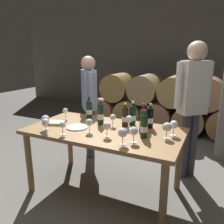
# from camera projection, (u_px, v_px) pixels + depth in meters

# --- Properties ---
(ground_plane) EXTENTS (14.00, 14.00, 0.00)m
(ground_plane) POSITION_uv_depth(u_px,v_px,m) (105.00, 189.00, 2.66)
(ground_plane) COLOR #66635E
(cellar_back_wall) EXTENTS (10.00, 0.24, 2.80)m
(cellar_back_wall) POSITION_uv_depth(u_px,v_px,m) (176.00, 60.00, 5.97)
(cellar_back_wall) COLOR slate
(cellar_back_wall) RESTS_ON ground_plane
(barrel_stack) EXTENTS (3.12, 0.90, 1.15)m
(barrel_stack) POSITION_uv_depth(u_px,v_px,m) (160.00, 103.00, 4.79)
(barrel_stack) COLOR #905F40
(barrel_stack) RESTS_ON ground_plane
(dining_table) EXTENTS (1.70, 0.90, 0.76)m
(dining_table) POSITION_uv_depth(u_px,v_px,m) (104.00, 137.00, 2.49)
(dining_table) COLOR olive
(dining_table) RESTS_ON ground_plane
(wine_bottle_0) EXTENTS (0.07, 0.07, 0.28)m
(wine_bottle_0) POSITION_uv_depth(u_px,v_px,m) (150.00, 117.00, 2.48)
(wine_bottle_0) COLOR black
(wine_bottle_0) RESTS_ON dining_table
(wine_bottle_1) EXTENTS (0.07, 0.07, 0.32)m
(wine_bottle_1) POSITION_uv_depth(u_px,v_px,m) (143.00, 121.00, 2.31)
(wine_bottle_1) COLOR #19381E
(wine_bottle_1) RESTS_ON dining_table
(wine_bottle_2) EXTENTS (0.07, 0.07, 0.27)m
(wine_bottle_2) POSITION_uv_depth(u_px,v_px,m) (125.00, 116.00, 2.54)
(wine_bottle_2) COLOR black
(wine_bottle_2) RESTS_ON dining_table
(wine_bottle_3) EXTENTS (0.07, 0.07, 0.28)m
(wine_bottle_3) POSITION_uv_depth(u_px,v_px,m) (89.00, 109.00, 2.84)
(wine_bottle_3) COLOR black
(wine_bottle_3) RESTS_ON dining_table
(wine_bottle_4) EXTENTS (0.07, 0.07, 0.28)m
(wine_bottle_4) POSITION_uv_depth(u_px,v_px,m) (144.00, 126.00, 2.19)
(wine_bottle_4) COLOR black
(wine_bottle_4) RESTS_ON dining_table
(wine_bottle_5) EXTENTS (0.07, 0.07, 0.29)m
(wine_bottle_5) POSITION_uv_depth(u_px,v_px,m) (133.00, 115.00, 2.58)
(wine_bottle_5) COLOR black
(wine_bottle_5) RESTS_ON dining_table
(wine_bottle_6) EXTENTS (0.07, 0.07, 0.28)m
(wine_bottle_6) POSITION_uv_depth(u_px,v_px,m) (145.00, 119.00, 2.42)
(wine_bottle_6) COLOR black
(wine_bottle_6) RESTS_ON dining_table
(wine_bottle_7) EXTENTS (0.07, 0.07, 0.31)m
(wine_bottle_7) POSITION_uv_depth(u_px,v_px,m) (101.00, 114.00, 2.60)
(wine_bottle_7) COLOR black
(wine_bottle_7) RESTS_ON dining_table
(wine_glass_0) EXTENTS (0.07, 0.07, 0.14)m
(wine_glass_0) POSITION_uv_depth(u_px,v_px,m) (63.00, 125.00, 2.27)
(wine_glass_0) COLOR white
(wine_glass_0) RESTS_ON dining_table
(wine_glass_1) EXTENTS (0.08, 0.08, 0.16)m
(wine_glass_1) POSITION_uv_depth(u_px,v_px,m) (129.00, 120.00, 2.44)
(wine_glass_1) COLOR white
(wine_glass_1) RESTS_ON dining_table
(wine_glass_2) EXTENTS (0.08, 0.08, 0.15)m
(wine_glass_2) POSITION_uv_depth(u_px,v_px,m) (89.00, 123.00, 2.33)
(wine_glass_2) COLOR white
(wine_glass_2) RESTS_ON dining_table
(wine_glass_3) EXTENTS (0.09, 0.09, 0.16)m
(wine_glass_3) POSITION_uv_depth(u_px,v_px,m) (174.00, 125.00, 2.25)
(wine_glass_3) COLOR white
(wine_glass_3) RESTS_ON dining_table
(wine_glass_4) EXTENTS (0.09, 0.09, 0.16)m
(wine_glass_4) POSITION_uv_depth(u_px,v_px,m) (45.00, 119.00, 2.44)
(wine_glass_4) COLOR white
(wine_glass_4) RESTS_ON dining_table
(wine_glass_5) EXTENTS (0.09, 0.09, 0.16)m
(wine_glass_5) POSITION_uv_depth(u_px,v_px,m) (123.00, 133.00, 2.01)
(wine_glass_5) COLOR white
(wine_glass_5) RESTS_ON dining_table
(wine_glass_6) EXTENTS (0.09, 0.09, 0.16)m
(wine_glass_6) POSITION_uv_depth(u_px,v_px,m) (167.00, 127.00, 2.17)
(wine_glass_6) COLOR white
(wine_glass_6) RESTS_ON dining_table
(wine_glass_7) EXTENTS (0.07, 0.07, 0.14)m
(wine_glass_7) POSITION_uv_depth(u_px,v_px,m) (65.00, 111.00, 2.83)
(wine_glass_7) COLOR white
(wine_glass_7) RESTS_ON dining_table
(wine_glass_8) EXTENTS (0.08, 0.08, 0.16)m
(wine_glass_8) POSITION_uv_depth(u_px,v_px,m) (134.00, 132.00, 2.07)
(wine_glass_8) COLOR white
(wine_glass_8) RESTS_ON dining_table
(wine_glass_9) EXTENTS (0.08, 0.08, 0.15)m
(wine_glass_9) POSITION_uv_depth(u_px,v_px,m) (46.00, 123.00, 2.34)
(wine_glass_9) COLOR white
(wine_glass_9) RESTS_ON dining_table
(wine_glass_10) EXTENTS (0.08, 0.08, 0.16)m
(wine_glass_10) POSITION_uv_depth(u_px,v_px,m) (107.00, 126.00, 2.21)
(wine_glass_10) COLOR white
(wine_glass_10) RESTS_ON dining_table
(wine_glass_11) EXTENTS (0.07, 0.07, 0.15)m
(wine_glass_11) POSITION_uv_depth(u_px,v_px,m) (113.00, 118.00, 2.54)
(wine_glass_11) COLOR white
(wine_glass_11) RESTS_ON dining_table
(tasting_notebook) EXTENTS (0.26, 0.22, 0.03)m
(tasting_notebook) POSITION_uv_depth(u_px,v_px,m) (55.00, 123.00, 2.65)
(tasting_notebook) COLOR #B2A893
(tasting_notebook) RESTS_ON dining_table
(serving_plate) EXTENTS (0.24, 0.24, 0.01)m
(serving_plate) POSITION_uv_depth(u_px,v_px,m) (77.00, 127.00, 2.51)
(serving_plate) COLOR white
(serving_plate) RESTS_ON dining_table
(sommelier_presenting) EXTENTS (0.39, 0.36, 1.72)m
(sommelier_presenting) POSITION_uv_depth(u_px,v_px,m) (193.00, 98.00, 2.70)
(sommelier_presenting) COLOR #383842
(sommelier_presenting) RESTS_ON ground_plane
(taster_seated_left) EXTENTS (0.35, 0.39, 1.54)m
(taster_seated_left) POSITION_uv_depth(u_px,v_px,m) (89.00, 99.00, 3.32)
(taster_seated_left) COLOR #383842
(taster_seated_left) RESTS_ON ground_plane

